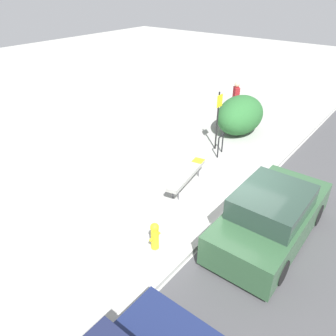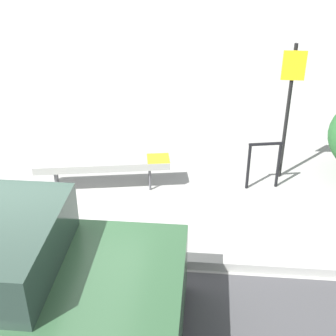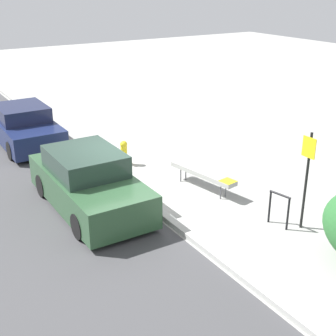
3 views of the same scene
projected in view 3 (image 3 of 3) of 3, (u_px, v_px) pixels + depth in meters
ground_plane at (138, 197)px, 12.30m from camera, size 60.00×60.00×0.00m
curb at (137, 195)px, 12.28m from camera, size 60.00×0.20×0.13m
bench at (203, 173)px, 12.63m from camera, size 2.20×0.73×0.53m
bike_rack at (279, 206)px, 10.71m from camera, size 0.55×0.16×0.83m
sign_post at (307, 172)px, 10.30m from camera, size 0.36×0.08×2.30m
fire_hydrant at (124, 152)px, 14.34m from camera, size 0.36×0.22×0.77m
parked_car_near at (88, 183)px, 11.55m from camera, size 4.12×1.79×1.46m
parked_car_far at (24, 127)px, 16.01m from camera, size 3.91×1.78×1.36m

